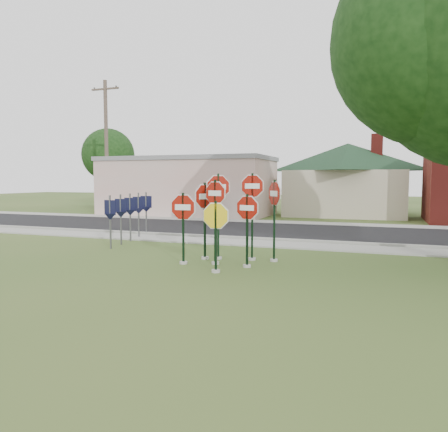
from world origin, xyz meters
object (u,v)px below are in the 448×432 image
(stop_sign_yellow, at_px, (216,228))
(stop_sign_left, at_px, (183,219))
(stop_sign_center, at_px, (215,210))
(utility_pole_near, at_px, (106,146))
(pedestrian, at_px, (216,207))

(stop_sign_yellow, relative_size, stop_sign_left, 0.92)
(stop_sign_yellow, bearing_deg, stop_sign_center, 111.80)
(stop_sign_left, distance_m, utility_pole_near, 19.62)
(stop_sign_center, relative_size, pedestrian, 1.68)
(stop_sign_left, xyz_separation_m, pedestrian, (-4.16, 13.55, -0.54))
(utility_pole_near, distance_m, pedestrian, 9.62)
(stop_sign_center, distance_m, stop_sign_left, 1.02)
(stop_sign_yellow, height_order, pedestrian, stop_sign_yellow)
(stop_sign_center, height_order, stop_sign_left, stop_sign_center)
(stop_sign_center, relative_size, utility_pole_near, 0.28)
(stop_sign_center, xyz_separation_m, stop_sign_left, (-0.94, -0.29, -0.26))
(stop_sign_center, xyz_separation_m, pedestrian, (-5.10, 13.26, -0.80))
(utility_pole_near, bearing_deg, pedestrian, -5.77)
(utility_pole_near, bearing_deg, stop_sign_left, -48.38)
(stop_sign_yellow, distance_m, stop_sign_left, 1.60)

